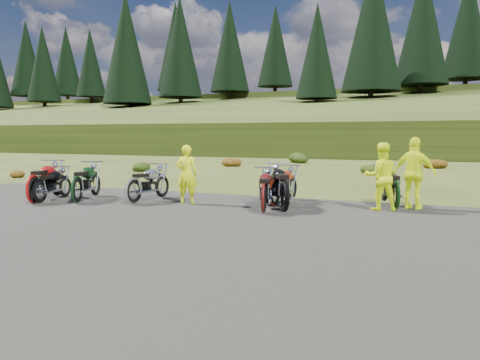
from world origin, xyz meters
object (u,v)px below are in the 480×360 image
at_px(motorcycle_0, 40,204).
at_px(person_middle, 187,175).
at_px(motorcycle_7, 395,211).
at_px(motorcycle_3, 134,205).

height_order(motorcycle_0, person_middle, person_middle).
relative_size(motorcycle_7, person_middle, 1.32).
relative_size(motorcycle_0, motorcycle_3, 0.92).
bearing_deg(motorcycle_3, motorcycle_7, -73.69).
distance_m(motorcycle_0, motorcycle_7, 9.68).
bearing_deg(motorcycle_7, person_middle, 84.96).
bearing_deg(motorcycle_3, person_middle, -63.36).
xyz_separation_m(motorcycle_0, person_middle, (3.87, 1.51, 0.82)).
bearing_deg(person_middle, motorcycle_0, 7.57).
height_order(motorcycle_3, motorcycle_7, motorcycle_7).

